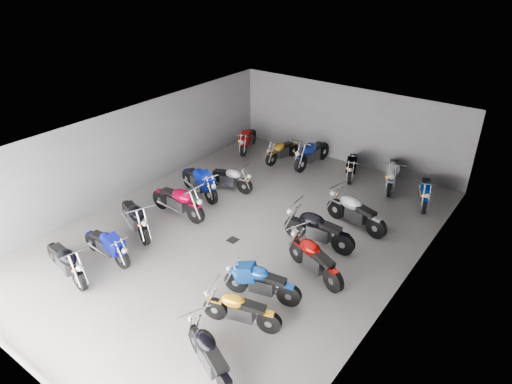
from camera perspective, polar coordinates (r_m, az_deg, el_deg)
ground at (r=14.61m, az=-1.67°, el=-5.15°), size 14.00×14.00×0.00m
wall_back at (r=19.31m, az=11.32°, el=8.21°), size 10.00×0.10×3.20m
wall_left at (r=17.07m, az=-15.13°, el=5.07°), size 0.10×14.00×3.20m
wall_right at (r=11.80m, az=17.82°, el=-6.39°), size 0.10×14.00×3.20m
ceiling at (r=13.12m, az=-1.87°, el=6.68°), size 10.00×14.00×0.04m
drain_grate at (r=14.29m, az=-2.92°, el=-6.01°), size 0.32×0.32×0.01m
motorcycle_left_a at (r=13.54m, az=-22.68°, el=-8.00°), size 2.17×0.54×0.96m
motorcycle_left_b at (r=13.89m, az=-18.16°, el=-6.32°), size 2.01×0.41×0.88m
motorcycle_left_c at (r=14.85m, az=-14.88°, el=-3.10°), size 2.18×0.99×1.01m
motorcycle_left_d at (r=15.46m, az=-9.69°, el=-1.13°), size 2.32×0.45×1.02m
motorcycle_left_e at (r=16.65m, az=-7.08°, el=1.30°), size 2.26×0.82×1.02m
motorcycle_left_f at (r=16.97m, az=-3.41°, el=1.73°), size 1.98×0.53×0.88m
motorcycle_right_a at (r=10.17m, az=-5.81°, el=-19.72°), size 2.00×0.96×0.93m
motorcycle_right_b at (r=11.16m, az=-1.94°, el=-14.47°), size 1.93×0.72×0.87m
motorcycle_right_c at (r=11.86m, az=0.65°, el=-11.22°), size 2.05×0.69×0.92m
motorcycle_right_d at (r=12.69m, az=7.32°, el=-8.30°), size 2.12×0.91×0.97m
motorcycle_right_e at (r=13.88m, az=7.75°, el=-4.67°), size 2.32×0.49×1.02m
motorcycle_right_f at (r=14.98m, az=12.32°, el=-2.49°), size 2.26×0.63×1.00m
motorcycle_back_a at (r=20.41m, az=-1.03°, el=6.61°), size 0.91×2.05×0.94m
motorcycle_back_b at (r=19.34m, az=3.23°, el=5.17°), size 0.45×1.97×0.87m
motorcycle_back_c at (r=18.98m, az=6.99°, el=4.86°), size 0.49×2.38×1.05m
motorcycle_back_d at (r=18.34m, az=11.90°, el=3.28°), size 0.85×1.93×0.89m
motorcycle_back_e at (r=17.85m, az=16.66°, el=2.25°), size 0.88×2.31×1.04m
motorcycle_back_f at (r=17.06m, az=20.40°, el=0.08°), size 0.78×1.99×0.90m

